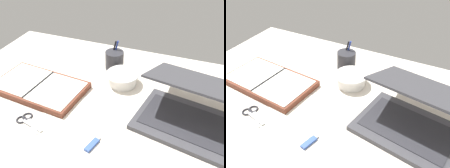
% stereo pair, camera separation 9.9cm
% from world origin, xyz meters
% --- Properties ---
extents(desk_top, '(1.40, 1.00, 0.02)m').
position_xyz_m(desk_top, '(0.00, 0.00, 0.01)').
color(desk_top, beige).
rests_on(desk_top, ground).
extents(laptop, '(0.40, 0.39, 0.18)m').
position_xyz_m(laptop, '(0.32, 0.05, 0.07)').
color(laptop, '#38383D').
rests_on(laptop, desk_top).
extents(bowl, '(0.14, 0.14, 0.06)m').
position_xyz_m(bowl, '(0.02, 0.18, 0.05)').
color(bowl, silver).
rests_on(bowl, desk_top).
extents(pen_cup, '(0.09, 0.09, 0.14)m').
position_xyz_m(pen_cup, '(-0.05, 0.28, 0.07)').
color(pen_cup, '#28282D').
rests_on(pen_cup, desk_top).
extents(planner, '(0.40, 0.25, 0.03)m').
position_xyz_m(planner, '(-0.30, 0.01, 0.03)').
color(planner, brown).
rests_on(planner, desk_top).
extents(scissors, '(0.13, 0.09, 0.01)m').
position_xyz_m(scissors, '(-0.23, -0.17, 0.02)').
color(scissors, '#B7B7BC').
rests_on(scissors, desk_top).
extents(paper_sheet_front, '(0.25, 0.34, 0.00)m').
position_xyz_m(paper_sheet_front, '(-0.10, -0.13, 0.02)').
color(paper_sheet_front, silver).
rests_on(paper_sheet_front, desk_top).
extents(usb_drive, '(0.03, 0.07, 0.01)m').
position_xyz_m(usb_drive, '(0.04, -0.19, 0.02)').
color(usb_drive, '#33519E').
rests_on(usb_drive, desk_top).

